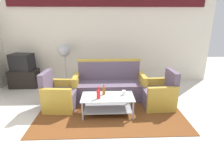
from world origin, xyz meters
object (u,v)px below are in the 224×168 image
object	(u,v)px
couch	(109,86)
coffee_table	(108,102)
cup	(124,93)
bottle_red	(98,94)
armchair_left	(60,96)
armchair_right	(159,95)
television	(22,62)
pedestal_fan	(64,53)
bottle_brown	(104,90)
tv_stand	(25,78)

from	to	relation	value
couch	coffee_table	world-z (taller)	couch
coffee_table	cup	bearing A→B (deg)	11.77
coffee_table	bottle_red	xyz separation A→B (m)	(-0.19, -0.11, 0.23)
armchair_left	coffee_table	distance (m)	1.14
armchair_right	television	xyz separation A→B (m)	(-3.67, 1.52, 0.47)
cup	coffee_table	bearing A→B (deg)	-168.23
pedestal_fan	bottle_red	bearing A→B (deg)	-62.74
bottle_brown	television	distance (m)	2.98
pedestal_fan	bottle_brown	bearing A→B (deg)	-57.43
couch	cup	world-z (taller)	couch
coffee_table	pedestal_fan	xyz separation A→B (m)	(-1.23, 1.92, 0.74)
armchair_left	tv_stand	world-z (taller)	armchair_left
armchair_left	television	distance (m)	2.11
bottle_red	television	distance (m)	3.03
armchair_right	bottle_brown	bearing A→B (deg)	98.01
armchair_left	bottle_red	bearing A→B (deg)	67.80
armchair_left	coffee_table	xyz separation A→B (m)	(1.09, -0.35, -0.02)
couch	bottle_brown	world-z (taller)	couch
couch	tv_stand	xyz separation A→B (m)	(-2.54, 0.96, -0.06)
bottle_red	pedestal_fan	xyz separation A→B (m)	(-1.04, 2.02, 0.51)
couch	cup	xyz separation A→B (m)	(0.28, -0.83, 0.14)
coffee_table	bottle_red	distance (m)	0.32
television	cup	bearing A→B (deg)	158.08
armchair_left	bottle_red	size ratio (longest dim) A/B	3.36
coffee_table	television	size ratio (longest dim) A/B	1.64
bottle_red	cup	size ratio (longest dim) A/B	2.53
coffee_table	armchair_right	bearing A→B (deg)	16.17
armchair_left	cup	distance (m)	1.47
armchair_right	couch	bearing A→B (deg)	61.42
bottle_brown	television	world-z (taller)	television
armchair_left	tv_stand	bearing A→B (deg)	-133.19
bottle_brown	cup	size ratio (longest dim) A/B	2.40
armchair_left	television	bearing A→B (deg)	-133.25
bottle_red	coffee_table	bearing A→B (deg)	29.40
coffee_table	television	distance (m)	3.14
bottle_red	armchair_right	bearing A→B (deg)	18.10
bottle_red	tv_stand	size ratio (longest dim) A/B	0.32
coffee_table	television	bearing A→B (deg)	142.93
coffee_table	cup	world-z (taller)	cup
armchair_right	pedestal_fan	world-z (taller)	pedestal_fan
coffee_table	bottle_red	world-z (taller)	bottle_red
bottle_red	cup	xyz separation A→B (m)	(0.54, 0.18, -0.05)
tv_stand	television	bearing A→B (deg)	79.44
couch	armchair_left	size ratio (longest dim) A/B	2.13
couch	armchair_right	bearing A→B (deg)	153.11
bottle_brown	pedestal_fan	xyz separation A→B (m)	(-1.15, 1.80, 0.51)
tv_stand	coffee_table	bearing A→B (deg)	-37.03
tv_stand	bottle_brown	bearing A→B (deg)	-36.20
bottle_brown	pedestal_fan	distance (m)	2.20
armchair_right	armchair_left	bearing A→B (deg)	87.58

